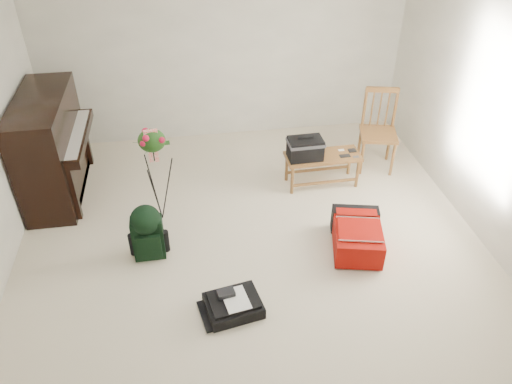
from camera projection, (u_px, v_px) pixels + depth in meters
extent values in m
cube|color=beige|center=(255.00, 258.00, 5.26)|extent=(5.00, 5.50, 0.01)
cube|color=white|center=(255.00, 18.00, 3.80)|extent=(5.00, 5.50, 0.01)
cube|color=beige|center=(223.00, 51.00, 6.74)|extent=(5.00, 0.04, 2.50)
cube|color=beige|center=(508.00, 136.00, 4.85)|extent=(0.04, 5.50, 2.50)
cube|color=black|center=(51.00, 147.00, 5.90)|extent=(0.55, 1.50, 1.25)
cube|color=black|center=(75.00, 138.00, 5.88)|extent=(0.28, 1.30, 0.10)
cube|color=white|center=(74.00, 134.00, 5.85)|extent=(0.22, 1.20, 0.02)
cube|color=black|center=(66.00, 187.00, 6.24)|extent=(0.45, 1.30, 0.10)
cube|color=brown|center=(323.00, 156.00, 6.16)|extent=(0.94, 0.39, 0.04)
cylinder|color=brown|center=(292.00, 180.00, 6.11)|extent=(0.04, 0.04, 0.38)
cylinder|color=brown|center=(287.00, 167.00, 6.35)|extent=(0.04, 0.04, 0.38)
cylinder|color=brown|center=(357.00, 174.00, 6.22)|extent=(0.04, 0.04, 0.38)
cylinder|color=brown|center=(350.00, 162.00, 6.46)|extent=(0.04, 0.04, 0.38)
cube|color=brown|center=(378.00, 134.00, 6.44)|extent=(0.55, 0.55, 0.04)
cylinder|color=brown|center=(366.00, 160.00, 6.40)|extent=(0.04, 0.04, 0.47)
cylinder|color=brown|center=(357.00, 145.00, 6.72)|extent=(0.04, 0.04, 0.47)
cylinder|color=brown|center=(395.00, 158.00, 6.45)|extent=(0.04, 0.04, 0.47)
cylinder|color=brown|center=(384.00, 143.00, 6.77)|extent=(0.04, 0.04, 0.47)
cube|color=brown|center=(379.00, 90.00, 6.28)|extent=(0.41, 0.14, 0.07)
cylinder|color=brown|center=(362.00, 110.00, 6.41)|extent=(0.04, 0.04, 0.56)
cylinder|color=brown|center=(390.00, 107.00, 6.46)|extent=(0.04, 0.04, 0.56)
cube|color=#A90707|center=(357.00, 236.00, 5.30)|extent=(0.64, 0.82, 0.28)
cube|color=black|center=(349.00, 220.00, 5.53)|extent=(0.53, 0.28, 0.30)
cube|color=#A90707|center=(360.00, 229.00, 5.17)|extent=(0.52, 0.50, 0.02)
cube|color=silver|center=(367.00, 241.00, 5.00)|extent=(0.45, 0.12, 0.01)
cube|color=black|center=(233.00, 306.00, 4.65)|extent=(0.57, 0.49, 0.12)
cube|color=black|center=(233.00, 300.00, 4.61)|extent=(0.50, 0.42, 0.03)
cube|color=white|center=(236.00, 300.00, 4.58)|extent=(0.27, 0.34, 0.01)
cube|color=black|center=(227.00, 292.00, 4.62)|extent=(0.18, 0.13, 0.05)
cube|color=black|center=(148.00, 238.00, 5.16)|extent=(0.32, 0.19, 0.48)
cube|color=black|center=(149.00, 247.00, 5.09)|extent=(0.26, 0.06, 0.28)
sphere|color=black|center=(145.00, 220.00, 5.03)|extent=(0.31, 0.31, 0.31)
cube|color=black|center=(141.00, 232.00, 5.24)|extent=(0.04, 0.03, 0.42)
cube|color=black|center=(156.00, 231.00, 5.26)|extent=(0.04, 0.03, 0.42)
cylinder|color=black|center=(153.00, 148.00, 5.27)|extent=(0.01, 0.01, 0.31)
ellipsoid|color=#1F4B17|center=(152.00, 141.00, 5.21)|extent=(0.29, 0.21, 0.27)
cube|color=#F1372A|center=(151.00, 134.00, 5.14)|extent=(0.15, 0.06, 0.08)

